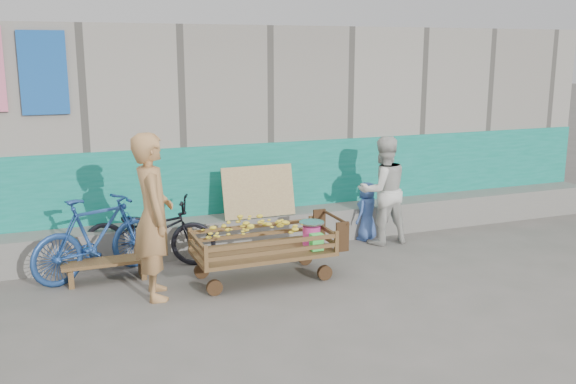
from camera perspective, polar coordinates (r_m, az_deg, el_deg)
name	(u,v)px	position (r m, az deg, el deg)	size (l,w,h in m)	color
ground	(301,311)	(6.82, 1.14, -10.49)	(80.00, 80.00, 0.00)	#5C5A53
building_wall	(203,129)	(10.21, -7.61, 5.61)	(12.00, 3.50, 3.00)	gray
banana_cart	(260,238)	(7.54, -2.48, -4.13)	(1.76, 0.81, 0.75)	#533720
bench	(107,266)	(7.88, -15.82, -6.32)	(1.03, 0.31, 0.26)	#533720
vendor_man	(153,216)	(7.07, -11.89, -2.13)	(0.66, 0.44, 1.82)	#B2814C
woman	(383,190)	(9.02, 8.42, 0.14)	(0.74, 0.57, 1.52)	silver
child	(367,211)	(9.22, 7.04, -1.70)	(0.41, 0.27, 0.84)	#3D5EAA
bicycle_dark	(149,232)	(8.25, -12.22, -3.49)	(0.58, 1.66, 0.87)	black
bicycle_blue	(97,237)	(7.97, -16.61, -3.84)	(0.47, 1.65, 0.99)	#254C95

